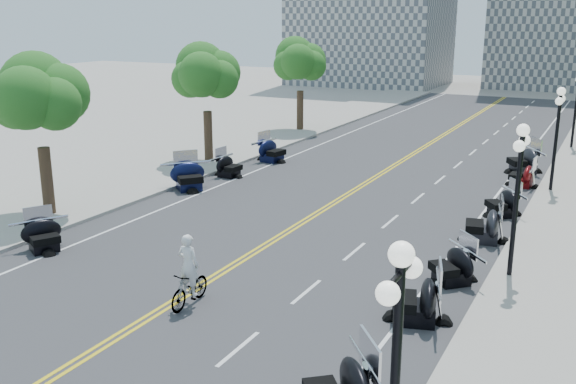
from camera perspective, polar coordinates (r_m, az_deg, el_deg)
The scene contains 40 objects.
ground at distance 21.62m, azimuth -6.06°, elevation -7.22°, with size 160.00×160.00×0.00m, color gray.
road at distance 29.97m, azimuth 4.52°, elevation -0.72°, with size 16.00×90.00×0.01m, color #333335.
centerline_yellow_a at distance 30.01m, azimuth 4.31°, elevation -0.68°, with size 0.12×90.00×0.00m, color yellow.
centerline_yellow_b at distance 29.93m, azimuth 4.73°, elevation -0.74°, with size 0.12×90.00×0.00m, color yellow.
edge_line_north at distance 28.21m, azimuth 16.56°, elevation -2.34°, with size 0.12×90.00×0.00m, color white.
edge_line_south at distance 32.90m, azimuth -5.78°, elevation 0.72°, with size 0.12×90.00×0.00m, color white.
lane_dash_5 at distance 17.01m, azimuth -4.44°, elevation -13.71°, with size 0.12×2.00×0.00m, color white.
lane_dash_6 at distance 20.14m, azimuth 1.65°, elevation -8.85°, with size 0.12×2.00×0.00m, color white.
lane_dash_7 at distance 23.54m, azimuth 5.93°, elevation -5.27°, with size 0.12×2.00×0.00m, color white.
lane_dash_8 at distance 27.10m, azimuth 9.08°, elevation -2.60°, with size 0.12×2.00×0.00m, color white.
lane_dash_9 at distance 30.77m, azimuth 11.48°, elevation -0.54°, with size 0.12×2.00×0.00m, color white.
lane_dash_10 at distance 34.52m, azimuth 13.36°, elevation 1.07°, with size 0.12×2.00×0.00m, color white.
lane_dash_11 at distance 38.31m, azimuth 14.87°, elevation 2.36°, with size 0.12×2.00×0.00m, color white.
lane_dash_12 at distance 42.15m, azimuth 16.11°, elevation 3.42°, with size 0.12×2.00×0.00m, color white.
lane_dash_13 at distance 46.01m, azimuth 17.15°, elevation 4.30°, with size 0.12×2.00×0.00m, color white.
lane_dash_14 at distance 49.89m, azimuth 18.02°, elevation 5.04°, with size 0.12×2.00×0.00m, color white.
lane_dash_15 at distance 53.79m, azimuth 18.77°, elevation 5.67°, with size 0.12×2.00×0.00m, color white.
lane_dash_16 at distance 57.71m, azimuth 19.42°, elevation 6.22°, with size 0.12×2.00×0.00m, color white.
lane_dash_17 at distance 61.63m, azimuth 19.99°, elevation 6.70°, with size 0.12×2.00×0.00m, color white.
lane_dash_18 at distance 65.57m, azimuth 20.49°, elevation 7.12°, with size 0.12×2.00×0.00m, color white.
lane_dash_19 at distance 69.51m, azimuth 20.94°, elevation 7.49°, with size 0.12×2.00×0.00m, color white.
sidewalk_south at distance 35.25m, azimuth -11.37°, elevation 1.58°, with size 5.00×90.00×0.15m, color #9E9991.
street_lamp_2 at distance 21.47m, azimuth 19.62°, elevation -0.87°, with size 0.50×1.20×4.90m, color black, non-canonical shape.
street_lamp_3 at distance 33.14m, azimuth 22.71°, elevation 4.29°, with size 0.50×1.20×4.90m, color black, non-canonical shape.
street_lamp_4 at distance 44.98m, azimuth 24.20°, elevation 6.75°, with size 0.50×1.20×4.90m, color black, non-canonical shape.
tree_2 at distance 28.38m, azimuth -21.25°, elevation 7.19°, with size 4.80×4.80×9.20m, color #235619, non-canonical shape.
tree_3 at distance 37.35m, azimuth -7.26°, elevation 9.80°, with size 4.80×4.80×9.20m, color #235619, non-canonical shape.
tree_4 at distance 47.67m, azimuth 1.10°, elevation 11.08°, with size 4.80×4.80×9.20m, color #235619, non-canonical shape.
motorcycle_n_5 at distance 18.40m, azimuth 11.39°, elevation -9.18°, with size 2.05×2.05×1.44m, color black, non-canonical shape.
motorcycle_n_6 at distance 21.19m, azimuth 14.39°, elevation -6.22°, with size 1.85×1.85×1.30m, color black, non-canonical shape.
motorcycle_n_7 at distance 25.33m, azimuth 17.02°, elevation -2.68°, with size 2.06×2.06×1.44m, color black, non-canonical shape.
motorcycle_n_8 at distance 28.80m, azimuth 18.54°, elevation -0.83°, with size 1.84×1.84×1.29m, color black, non-canonical shape.
motorcycle_n_9 at distance 34.19m, azimuth 20.11°, elevation 1.49°, with size 1.83×1.83×1.28m, color #590A0C, non-canonical shape.
motorcycle_n_10 at distance 37.19m, azimuth 20.20°, elevation 2.76°, with size 2.22×2.22×1.56m, color black, non-canonical shape.
motorcycle_s_5 at distance 24.94m, azimuth -20.94°, elevation -3.52°, with size 1.82×1.82×1.27m, color black, non-canonical shape.
motorcycle_s_7 at distance 31.84m, azimuth -8.81°, elevation 1.51°, with size 2.18×2.18×1.52m, color black, non-canonical shape.
motorcycle_s_8 at distance 34.26m, azimuth -5.28°, elevation 2.38°, with size 1.80×1.80×1.26m, color black, non-canonical shape.
motorcycle_s_9 at distance 37.73m, azimuth -1.45°, elevation 3.78°, with size 2.07×2.07×1.45m, color black, non-canonical shape.
bicycle at distance 19.27m, azimuth -8.74°, elevation -8.42°, with size 0.52×1.84×1.11m, color #A51414.
cyclist_rider at distance 18.73m, azimuth -8.93°, elevation -4.25°, with size 0.68×0.45×1.87m, color white.
Camera 1 is at (11.19, -16.55, 8.25)m, focal length 40.00 mm.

